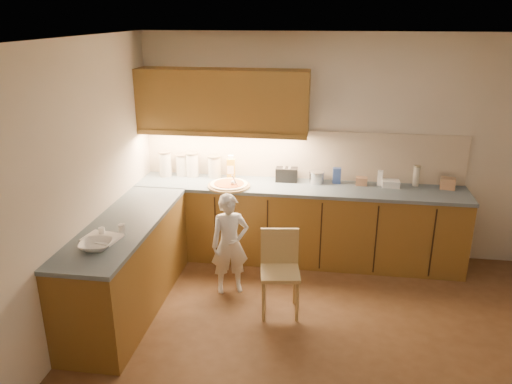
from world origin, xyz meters
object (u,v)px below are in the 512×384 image
Objects in this scene: pizza_on_board at (229,185)px; wooden_chair at (280,265)px; toaster at (287,175)px; child at (230,244)px; oil_jug at (231,168)px.

pizza_on_board reaches higher than wooden_chair.
wooden_chair is 1.36m from toaster.
toaster reaches higher than child.
toaster is (0.49, 0.99, 0.46)m from child.
child reaches higher than wooden_chair.
oil_jug reaches higher than wooden_chair.
toaster reaches higher than wooden_chair.
pizza_on_board is 0.45× the size of child.
oil_jug is at bearing 79.99° from child.
wooden_chair is at bearing -59.90° from oil_jug.
pizza_on_board is 1.91× the size of toaster.
child is at bearing -78.51° from pizza_on_board.
oil_jug is at bearing 96.60° from pizza_on_board.
pizza_on_board is 0.70m from toaster.
wooden_chair is at bearing -46.29° from child.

